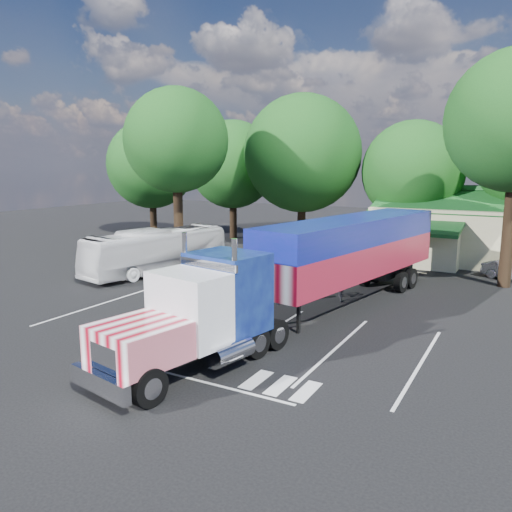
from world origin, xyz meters
The scene contains 10 objects.
ground centered at (0.00, 0.00, 0.00)m, with size 120.00×120.00×0.00m, color black.
tree_row_a centered at (-22.00, 16.50, 7.16)m, with size 9.00×9.00×11.68m.
tree_row_b centered at (-13.00, 17.80, 7.13)m, with size 8.40×8.40×11.35m.
tree_row_c centered at (-5.00, 16.20, 8.04)m, with size 10.00×10.00×13.05m.
tree_row_d centered at (4.00, 17.50, 6.58)m, with size 8.00×8.00×10.60m.
tree_near_left centered at (-10.50, 6.00, 8.81)m, with size 7.60×7.60×12.65m.
semi_truck centered at (4.18, -2.05, 2.61)m, with size 6.77×22.18×4.62m.
woman centered at (1.60, -1.31, 0.83)m, with size 0.60×0.40×1.66m, color black.
bicycle centered at (4.02, 1.16, 0.50)m, with size 0.66×1.90×1.00m, color black.
tour_bus centered at (-8.93, 1.62, 1.47)m, with size 2.47×10.55×2.94m, color silver.
Camera 1 is at (12.69, -23.61, 7.02)m, focal length 35.00 mm.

